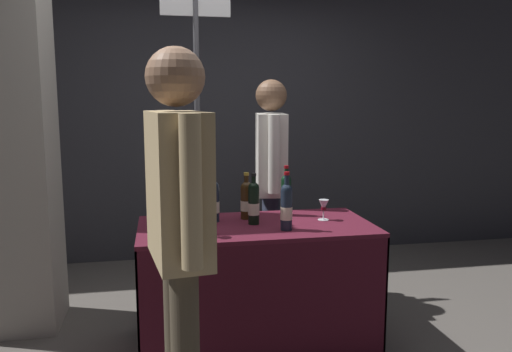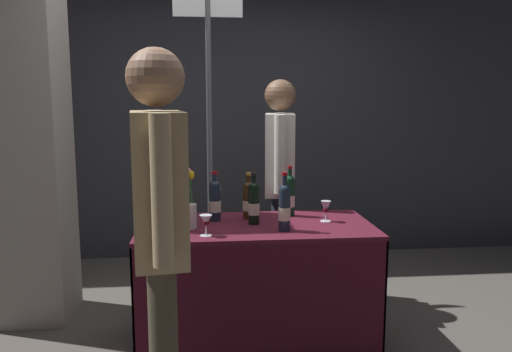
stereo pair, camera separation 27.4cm
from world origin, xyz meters
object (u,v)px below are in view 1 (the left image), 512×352
Objects in this scene: vendor_presenter at (271,170)px; display_bottle_0 at (246,199)px; taster_foreground_right at (179,215)px; booth_signpost at (197,110)px; concrete_pillar at (10,111)px; wine_glass_mid at (210,222)px; featured_wine_bottle at (180,199)px; wine_glass_near_vendor at (324,206)px; flower_vase at (190,210)px; tasting_table at (256,263)px.

display_bottle_0 is at bearing -19.43° from vendor_presenter.
taster_foreground_right is 1.98m from booth_signpost.
wine_glass_mid is at bearing -34.05° from concrete_pillar.
vendor_presenter reaches higher than featured_wine_bottle.
taster_foreground_right reaches higher than wine_glass_near_vendor.
vendor_presenter reaches higher than wine_glass_mid.
concrete_pillar is 7.40× the size of flower_vase.
tasting_table is at bearing -11.50° from vendor_presenter.
featured_wine_bottle is at bearing -21.94° from concrete_pillar.
tasting_table is 0.60× the size of booth_signpost.
concrete_pillar is 1.67× the size of taster_foreground_right.
vendor_presenter is at bearing 59.36° from wine_glass_mid.
vendor_presenter is (-0.20, 0.66, 0.15)m from wine_glass_near_vendor.
concrete_pillar is 22.30× the size of wine_glass_near_vendor.
taster_foreground_right is at bearing -96.73° from booth_signpost.
wine_glass_mid is (-0.27, -0.40, -0.04)m from display_bottle_0.
booth_signpost is (-0.27, 1.04, 0.93)m from tasting_table.
wine_glass_near_vendor is at bearing -15.68° from concrete_pillar.
featured_wine_bottle reaches higher than display_bottle_0.
booth_signpost is at bearing 83.02° from flower_vase.
wine_glass_mid is at bearing -69.50° from featured_wine_bottle.
flower_vase is (0.05, -0.21, -0.03)m from featured_wine_bottle.
wine_glass_mid is at bearing -124.65° from display_bottle_0.
flower_vase is 0.17× the size of booth_signpost.
taster_foreground_right is (-0.50, -0.89, 0.53)m from tasting_table.
booth_signpost is (0.13, 1.09, 0.56)m from flower_vase.
featured_wine_bottle is 0.86× the size of flower_vase.
wine_glass_near_vendor reaches higher than tasting_table.
wine_glass_mid is 1.41m from booth_signpost.
taster_foreground_right reaches higher than vendor_presenter.
wine_glass_near_vendor is 1.34m from taster_foreground_right.
flower_vase reaches higher than tasting_table.
booth_signpost is (-0.52, 0.34, 0.44)m from vendor_presenter.
taster_foreground_right is (-0.47, -1.05, 0.16)m from display_bottle_0.
wine_glass_mid is at bearing -22.63° from vendor_presenter.
wine_glass_mid is (-0.31, -0.24, 0.33)m from tasting_table.
taster_foreground_right is at bearing -113.88° from display_bottle_0.
tasting_table is at bearing 7.91° from flower_vase.
flower_vase reaches higher than featured_wine_bottle.
wine_glass_near_vendor is at bearing -53.38° from taster_foreground_right.
concrete_pillar is at bearing -78.34° from vendor_presenter.
concrete_pillar is 24.42× the size of wine_glass_mid.
wine_glass_mid is 1.09m from vendor_presenter.
wine_glass_near_vendor is at bearing 24.50° from vendor_presenter.
vendor_presenter reaches higher than flower_vase.
wine_glass_near_vendor is 1.37m from booth_signpost.
concrete_pillar is at bearing -160.05° from booth_signpost.
flower_vase is at bearing -96.98° from booth_signpost.
flower_vase is 1.24m from booth_signpost.
booth_signpost is (0.18, 0.88, 0.54)m from featured_wine_bottle.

